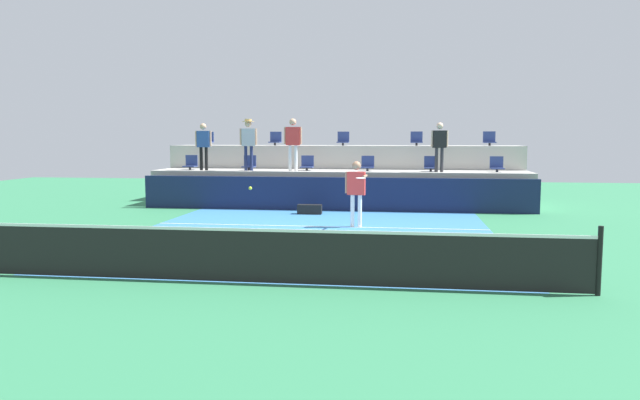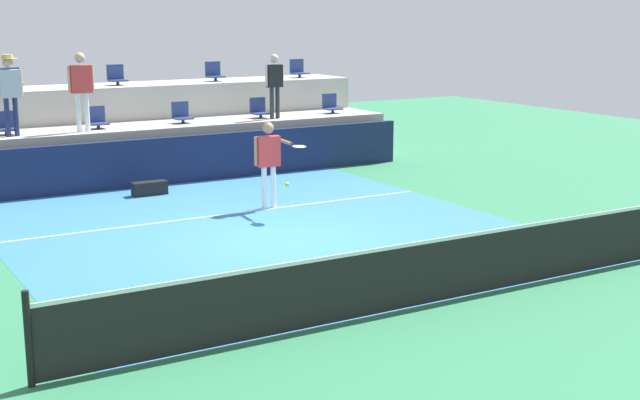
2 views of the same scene
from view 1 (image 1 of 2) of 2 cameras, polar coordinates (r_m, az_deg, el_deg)
name	(u,v)px [view 1 (image 1 of 2)]	position (r m, az deg, el deg)	size (l,w,h in m)	color
ground_plane	(304,242)	(13.79, -1.51, -4.03)	(40.00, 40.00, 0.00)	#2D754C
court_inner_paint	(311,235)	(14.76, -0.87, -3.35)	(9.00, 10.00, 0.01)	teal
court_service_line	(319,226)	(16.13, -0.11, -2.54)	(9.00, 0.06, 0.00)	white
tennis_net	(264,254)	(9.84, -5.35, -5.16)	(10.48, 0.08, 1.07)	black
sponsor_backboard	(334,194)	(19.61, 1.37, 0.58)	(13.00, 0.16, 1.10)	#141E42
seating_tier_lower	(338,188)	(20.89, 1.77, 1.11)	(13.00, 1.80, 1.25)	#ADAAA3
seating_tier_upper	(344,173)	(22.65, 2.27, 2.57)	(13.00, 1.80, 2.10)	#ADAAA3
stadium_chair_lower_far_left	(191,164)	(22.00, -12.23, 3.42)	(0.44, 0.40, 0.52)	#2D2D33
stadium_chair_lower_left	(249,164)	(21.35, -6.75, 3.44)	(0.44, 0.40, 0.52)	#2D2D33
stadium_chair_lower_mid_left	(307,164)	(20.92, -1.23, 3.43)	(0.44, 0.40, 0.52)	#2D2D33
stadium_chair_lower_mid_right	(368,165)	(20.69, 4.57, 3.38)	(0.44, 0.40, 0.52)	#2D2D33
stadium_chair_lower_right	(431,165)	(20.67, 10.52, 3.30)	(0.44, 0.40, 0.52)	#2D2D33
stadium_chair_lower_far_right	(497,165)	(20.88, 16.52, 3.18)	(0.44, 0.40, 0.52)	#2D2D33
stadium_chair_upper_far_left	(208,140)	(23.66, -10.68, 5.68)	(0.44, 0.40, 0.52)	#2D2D33
stadium_chair_upper_left	(275,140)	(22.95, -4.28, 5.76)	(0.44, 0.40, 0.52)	#2D2D33
stadium_chair_upper_center	(343,140)	(22.54, 2.23, 5.77)	(0.44, 0.40, 0.52)	#2D2D33
stadium_chair_upper_right	(417,140)	(22.43, 9.20, 5.70)	(0.44, 0.40, 0.52)	#2D2D33
stadium_chair_upper_far_right	(489,140)	(22.64, 15.86, 5.55)	(0.44, 0.40, 0.52)	#2D2D33
tennis_player	(356,187)	(15.97, 3.49, 1.28)	(0.64, 1.25, 1.77)	white
spectator_leaning_on_rail	(203,142)	(21.41, -11.06, 5.43)	(0.58, 0.23, 1.64)	black
spectator_with_hat	(248,139)	(20.94, -6.85, 5.82)	(0.60, 0.48, 1.79)	navy
spectator_in_white	(293,139)	(20.59, -2.60, 5.83)	(0.62, 0.26, 1.80)	white
spectator_in_grey	(439,142)	(20.28, 11.33, 5.41)	(0.58, 0.25, 1.64)	#2D2D33
tennis_ball	(250,188)	(12.16, -6.67, 1.13)	(0.07, 0.07, 0.07)	#CCE033
equipment_bag	(310,209)	(18.76, -0.99, -0.90)	(0.76, 0.28, 0.30)	black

